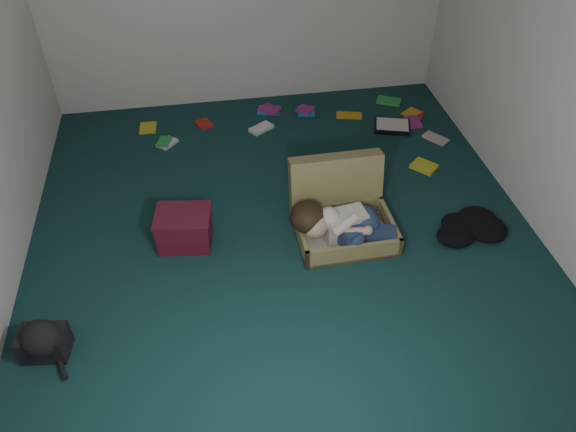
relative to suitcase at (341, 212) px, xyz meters
name	(u,v)px	position (x,y,z in m)	size (l,w,h in m)	color
floor	(285,237)	(-0.46, -0.04, -0.17)	(4.50, 4.50, 0.00)	#133536
wall_front	(390,401)	(-0.46, -2.29, 1.13)	(4.50, 4.50, 0.00)	white
wall_right	(569,67)	(1.54, -0.04, 1.13)	(4.50, 4.50, 0.00)	white
suitcase	(341,212)	(0.00, 0.00, 0.00)	(0.76, 0.74, 0.55)	olive
person	(341,224)	(-0.05, -0.19, 0.04)	(0.82, 0.39, 0.34)	silver
maroon_bin	(184,228)	(-1.24, 0.03, -0.02)	(0.46, 0.39, 0.29)	#561122
backpack	(44,342)	(-2.16, -0.86, -0.06)	(0.37, 0.29, 0.22)	black
clothing_pile	(472,230)	(1.00, -0.29, -0.09)	(0.49, 0.40, 0.16)	black
paper_tray	(392,126)	(0.88, 1.36, -0.14)	(0.41, 0.36, 0.05)	black
book_scatter	(315,125)	(0.12, 1.54, -0.16)	(3.00, 1.50, 0.02)	gold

